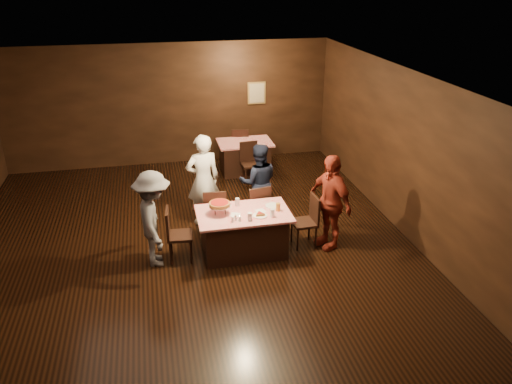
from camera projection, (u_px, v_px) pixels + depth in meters
room at (186, 145)px, 7.61m from camera, size 10.00×10.04×3.02m
main_table at (244, 232)px, 8.70m from camera, size 1.60×1.00×0.77m
back_table at (245, 157)px, 12.17m from camera, size 1.30×0.90×0.77m
chair_far_left at (215, 211)px, 9.26m from camera, size 0.45×0.45×0.95m
chair_far_right at (257, 207)px, 9.41m from camera, size 0.48×0.48×0.95m
chair_end_left at (180, 234)px, 8.45m from camera, size 0.46×0.46×0.95m
chair_end_right at (304, 222)px, 8.88m from camera, size 0.44×0.44×0.95m
chair_back_near at (251, 163)px, 11.51m from camera, size 0.45×0.45×0.95m
chair_back_far at (240, 145)px, 12.67m from camera, size 0.49×0.49×0.95m
diner_white_jacket at (203, 180)px, 9.52m from camera, size 0.72×0.54×1.81m
diner_navy_hoodie at (258, 182)px, 9.73m from camera, size 0.83×0.68×1.56m
diner_grey_knit at (154, 219)px, 8.20m from camera, size 0.67×1.10×1.66m
diner_red_shirt at (330, 202)px, 8.71m from camera, size 0.75×1.10×1.74m
pizza_stand at (220, 204)px, 8.44m from camera, size 0.38×0.38×0.22m
plate_with_slice at (260, 215)px, 8.42m from camera, size 0.25×0.25×0.06m
plate_empty at (272, 206)px, 8.78m from camera, size 0.25×0.25×0.01m
glass_front_left at (250, 217)px, 8.26m from camera, size 0.08×0.08×0.14m
glass_front_right at (272, 213)px, 8.38m from camera, size 0.08×0.08×0.14m
glass_amber at (278, 207)px, 8.59m from camera, size 0.08×0.08×0.14m
glass_back at (237, 202)px, 8.77m from camera, size 0.08×0.08×0.14m
condiments at (236, 219)px, 8.24m from camera, size 0.17×0.10×0.09m
napkin_center at (260, 211)px, 8.60m from camera, size 0.19×0.19×0.01m
napkin_left at (235, 215)px, 8.47m from camera, size 0.21×0.21×0.01m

